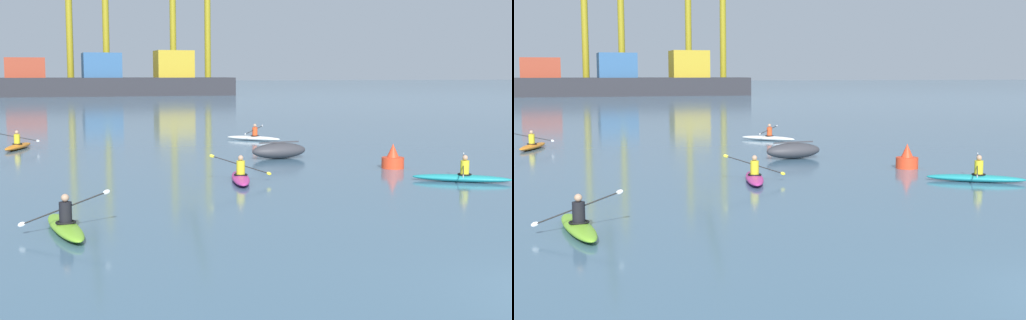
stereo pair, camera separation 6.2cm
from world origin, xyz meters
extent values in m
cube|color=#28282D|center=(2.62, 117.67, 1.57)|extent=(45.74, 8.18, 3.15)
cube|color=#993823|center=(-9.95, 117.67, 4.81)|extent=(6.40, 5.72, 3.32)
cube|color=#2D5684|center=(2.62, 117.67, 5.25)|extent=(6.40, 5.72, 4.21)
cube|color=#B29323|center=(15.20, 117.67, 5.51)|extent=(6.40, 5.72, 4.73)
cylinder|color=olive|center=(-2.16, 124.90, 12.74)|extent=(1.20, 1.20, 25.49)
cylinder|color=olive|center=(4.25, 124.90, 12.74)|extent=(1.20, 1.20, 25.49)
cylinder|color=olive|center=(16.95, 126.88, 12.01)|extent=(1.20, 1.20, 24.01)
cylinder|color=olive|center=(23.67, 126.88, 12.01)|extent=(1.20, 1.20, 24.01)
ellipsoid|color=#38383D|center=(1.16, 21.21, 0.35)|extent=(2.71, 1.39, 0.70)
cube|color=#38383D|center=(1.16, 21.21, 0.73)|extent=(1.94, 0.28, 0.06)
cylinder|color=red|center=(4.40, 16.61, 0.23)|extent=(0.90, 0.90, 0.45)
cone|color=red|center=(4.40, 16.61, 0.73)|extent=(0.49, 0.49, 0.55)
ellipsoid|color=orange|center=(-10.11, 29.06, 0.13)|extent=(1.65, 3.41, 0.26)
torus|color=black|center=(-10.14, 28.97, 0.27)|extent=(0.62, 0.62, 0.05)
cylinder|color=gold|center=(-10.14, 28.97, 0.51)|extent=(0.30, 0.30, 0.50)
sphere|color=tan|center=(-10.14, 28.97, 0.86)|extent=(0.19, 0.19, 0.19)
cylinder|color=black|center=(-10.13, 29.01, 0.61)|extent=(1.98, 0.69, 0.41)
ellipsoid|color=silver|center=(-9.15, 28.69, 0.42)|extent=(0.20, 0.10, 0.14)
ellipsoid|color=teal|center=(4.96, 12.62, 0.13)|extent=(3.17, 2.37, 0.26)
torus|color=black|center=(5.05, 12.57, 0.27)|extent=(0.68, 0.68, 0.05)
cylinder|color=gold|center=(5.05, 12.57, 0.51)|extent=(0.30, 0.30, 0.50)
sphere|color=tan|center=(5.05, 12.57, 0.86)|extent=(0.19, 0.19, 0.19)
cylinder|color=black|center=(5.01, 12.59, 0.61)|extent=(1.15, 1.72, 0.58)
ellipsoid|color=silver|center=(4.45, 11.75, 0.34)|extent=(0.14, 0.19, 0.15)
ellipsoid|color=silver|center=(5.56, 13.44, 0.88)|extent=(0.14, 0.19, 0.15)
ellipsoid|color=#C13384|center=(-2.47, 14.97, 0.13)|extent=(1.33, 3.45, 0.26)
torus|color=black|center=(-2.49, 14.87, 0.27)|extent=(0.59, 0.59, 0.05)
cylinder|color=gold|center=(-2.49, 14.87, 0.51)|extent=(0.30, 0.30, 0.50)
sphere|color=tan|center=(-2.49, 14.87, 0.86)|extent=(0.19, 0.19, 0.19)
cylinder|color=black|center=(-2.48, 14.92, 0.61)|extent=(1.97, 0.48, 0.67)
ellipsoid|color=yellow|center=(-3.46, 15.14, 0.93)|extent=(0.21, 0.08, 0.16)
ellipsoid|color=yellow|center=(-1.51, 14.70, 0.29)|extent=(0.21, 0.08, 0.16)
ellipsoid|color=#7ABC2D|center=(-8.77, 8.40, 0.13)|extent=(1.04, 3.45, 0.26)
torus|color=black|center=(-8.76, 8.30, 0.27)|extent=(0.55, 0.55, 0.05)
cylinder|color=black|center=(-8.76, 8.30, 0.51)|extent=(0.30, 0.30, 0.50)
sphere|color=tan|center=(-8.76, 8.30, 0.86)|extent=(0.19, 0.19, 0.19)
cylinder|color=black|center=(-8.77, 8.35, 0.61)|extent=(2.00, 0.30, 0.66)
ellipsoid|color=silver|center=(-9.76, 8.21, 0.30)|extent=(0.21, 0.07, 0.16)
ellipsoid|color=silver|center=(-7.77, 8.48, 0.92)|extent=(0.21, 0.07, 0.16)
ellipsoid|color=silver|center=(2.68, 29.98, 0.13)|extent=(2.82, 2.83, 0.26)
torus|color=black|center=(2.75, 29.91, 0.27)|extent=(0.69, 0.69, 0.05)
cylinder|color=#DB471E|center=(2.75, 29.91, 0.51)|extent=(0.30, 0.30, 0.50)
sphere|color=tan|center=(2.75, 29.91, 0.86)|extent=(0.19, 0.19, 0.19)
cylinder|color=black|center=(2.71, 29.94, 0.61)|extent=(1.50, 1.49, 0.36)
ellipsoid|color=silver|center=(1.98, 29.21, 0.45)|extent=(0.17, 0.17, 0.14)
ellipsoid|color=silver|center=(3.45, 30.67, 0.77)|extent=(0.17, 0.17, 0.14)
camera|label=1|loc=(-9.49, -9.10, 3.78)|focal=50.43mm
camera|label=2|loc=(-9.43, -9.12, 3.78)|focal=50.43mm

